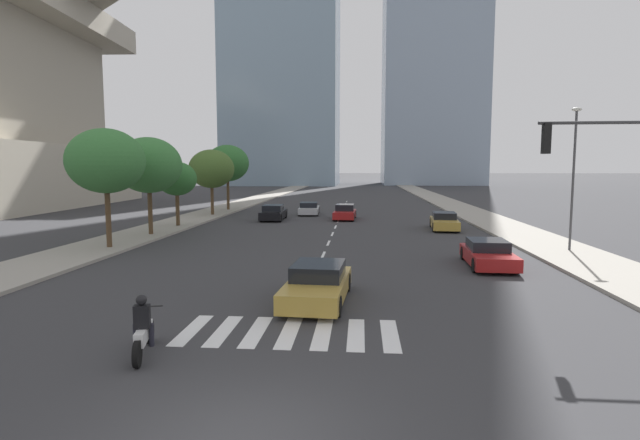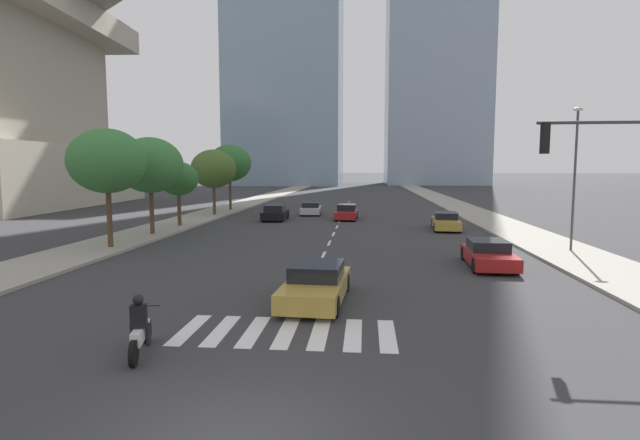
{
  "view_description": "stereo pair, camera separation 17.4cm",
  "coord_description": "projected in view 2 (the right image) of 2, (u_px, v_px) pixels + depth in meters",
  "views": [
    {
      "loc": [
        1.91,
        -7.38,
        4.43
      ],
      "look_at": [
        0.0,
        15.5,
        2.0
      ],
      "focal_mm": 27.86,
      "sensor_mm": 36.0,
      "label": 1
    },
    {
      "loc": [
        2.08,
        -7.36,
        4.43
      ],
      "look_at": [
        0.0,
        15.5,
        2.0
      ],
      "focal_mm": 27.86,
      "sensor_mm": 36.0,
      "label": 2
    }
  ],
  "objects": [
    {
      "name": "sidewalk_west",
      "position": [
        178.0,
        224.0,
        38.77
      ],
      "size": [
        4.0,
        260.0,
        0.15
      ],
      "primitive_type": "cube",
      "color": "gray",
      "rests_on": "ground"
    },
    {
      "name": "sedan_silver_1",
      "position": [
        311.0,
        209.0,
        46.8
      ],
      "size": [
        2.01,
        4.32,
        1.18
      ],
      "rotation": [
        0.0,
        0.0,
        1.62
      ],
      "color": "#B7BABF",
      "rests_on": "ground"
    },
    {
      "name": "lane_divider_center",
      "position": [
        340.0,
        221.0,
        41.12
      ],
      "size": [
        0.14,
        50.0,
        0.01
      ],
      "color": "silver",
      "rests_on": "ground"
    },
    {
      "name": "sedan_red_4",
      "position": [
        488.0,
        254.0,
        22.29
      ],
      "size": [
        2.04,
        4.49,
        1.18
      ],
      "rotation": [
        0.0,
        0.0,
        -1.61
      ],
      "color": "maroon",
      "rests_on": "ground"
    },
    {
      "name": "office_tower_left_skyline",
      "position": [
        286.0,
        33.0,
        125.48
      ],
      "size": [
        27.91,
        24.68,
        87.44
      ],
      "color": "#7A93A8",
      "rests_on": "ground"
    },
    {
      "name": "street_lamp_east",
      "position": [
        575.0,
        168.0,
        25.36
      ],
      "size": [
        0.5,
        0.24,
        7.32
      ],
      "color": "#3F3F42",
      "rests_on": "sidewalk_east"
    },
    {
      "name": "sidewalk_east",
      "position": [
        506.0,
        227.0,
        36.52
      ],
      "size": [
        4.0,
        260.0,
        0.15
      ],
      "primitive_type": "cube",
      "color": "gray",
      "rests_on": "ground"
    },
    {
      "name": "street_tree_fifth",
      "position": [
        230.0,
        163.0,
        50.42
      ],
      "size": [
        4.35,
        4.35,
        6.57
      ],
      "color": "#4C3823",
      "rests_on": "sidewalk_west"
    },
    {
      "name": "street_tree_fourth",
      "position": [
        214.0,
        169.0,
        45.08
      ],
      "size": [
        4.1,
        4.1,
        5.91
      ],
      "color": "#4C3823",
      "rests_on": "sidewalk_west"
    },
    {
      "name": "street_tree_third",
      "position": [
        178.0,
        179.0,
        36.62
      ],
      "size": [
        2.93,
        2.93,
        4.71
      ],
      "color": "#4C3823",
      "rests_on": "sidewalk_west"
    },
    {
      "name": "street_tree_nearest",
      "position": [
        107.0,
        161.0,
        26.47
      ],
      "size": [
        4.06,
        4.06,
        6.36
      ],
      "color": "#4C3823",
      "rests_on": "sidewalk_west"
    },
    {
      "name": "street_tree_second",
      "position": [
        150.0,
        165.0,
        31.78
      ],
      "size": [
        4.18,
        4.18,
        6.21
      ],
      "color": "#4C3823",
      "rests_on": "sidewalk_west"
    },
    {
      "name": "sedan_gold_3",
      "position": [
        316.0,
        284.0,
        16.45
      ],
      "size": [
        2.14,
        4.72,
        1.25
      ],
      "rotation": [
        0.0,
        0.0,
        -1.63
      ],
      "color": "#B28E38",
      "rests_on": "ground"
    },
    {
      "name": "sedan_red_5",
      "position": [
        347.0,
        213.0,
        42.57
      ],
      "size": [
        1.92,
        4.32,
        1.29
      ],
      "rotation": [
        0.0,
        0.0,
        -1.61
      ],
      "color": "maroon",
      "rests_on": "ground"
    },
    {
      "name": "sedan_black_2",
      "position": [
        275.0,
        213.0,
        42.03
      ],
      "size": [
        1.87,
        4.54,
        1.3
      ],
      "rotation": [
        0.0,
        0.0,
        1.59
      ],
      "color": "black",
      "rests_on": "ground"
    },
    {
      "name": "traffic_signal_near",
      "position": [
        635.0,
        173.0,
        14.47
      ],
      "size": [
        4.78,
        0.28,
        5.99
      ],
      "rotation": [
        0.0,
        0.0,
        3.14
      ],
      "color": "#333335",
      "rests_on": "sidewalk_east"
    },
    {
      "name": "motorcycle_lead",
      "position": [
        140.0,
        330.0,
        11.77
      ],
      "size": [
        0.83,
        2.11,
        1.49
      ],
      "rotation": [
        0.0,
        0.0,
        1.81
      ],
      "color": "black",
      "rests_on": "ground"
    },
    {
      "name": "sedan_gold_0",
      "position": [
        446.0,
        222.0,
        35.6
      ],
      "size": [
        2.15,
        4.81,
        1.22
      ],
      "rotation": [
        0.0,
        0.0,
        -1.65
      ],
      "color": "#B28E38",
      "rests_on": "ground"
    },
    {
      "name": "crosswalk_near",
      "position": [
        287.0,
        332.0,
        13.39
      ],
      "size": [
        5.85,
        2.61,
        0.01
      ],
      "color": "silver",
      "rests_on": "ground"
    }
  ]
}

